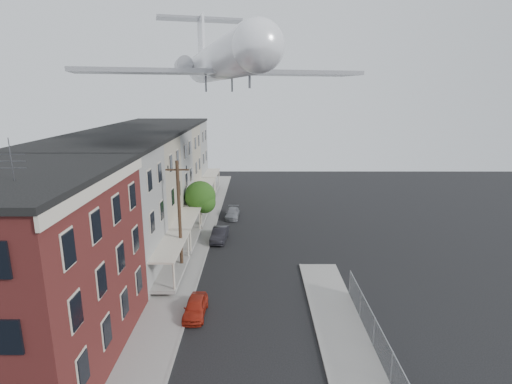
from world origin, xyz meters
TOP-DOWN VIEW (x-y plane):
  - sidewalk_left at (-5.50, 24.00)m, footprint 3.00×62.00m
  - sidewalk_right at (5.50, 6.00)m, footprint 3.00×26.00m
  - curb_left at (-4.05, 24.00)m, footprint 0.15×62.00m
  - curb_right at (4.05, 6.00)m, footprint 0.15×26.00m
  - corner_building at (-12.00, 7.00)m, footprint 10.31×12.30m
  - row_house_a at (-11.96, 16.50)m, footprint 11.98×7.00m
  - row_house_b at (-11.96, 23.50)m, footprint 11.98×7.00m
  - row_house_c at (-11.96, 30.50)m, footprint 11.98×7.00m
  - row_house_d at (-11.96, 37.50)m, footprint 11.98×7.00m
  - row_house_e at (-11.96, 44.50)m, footprint 11.98×7.00m
  - chainlink_fence at (7.00, 5.00)m, footprint 0.06×18.06m
  - utility_pole at (-5.60, 18.00)m, footprint 1.80×0.26m
  - street_tree at (-5.27, 27.92)m, footprint 3.22×3.20m
  - car_near at (-3.51, 11.36)m, footprint 1.41×3.39m
  - car_mid at (-3.17, 24.76)m, footprint 1.63×3.95m
  - car_far at (-2.36, 32.10)m, footprint 1.59×3.70m
  - airplane at (-2.61, 22.22)m, footprint 22.21×25.40m

SIDE VIEW (x-z plane):
  - sidewalk_left at x=-5.50m, z-range 0.00..0.12m
  - sidewalk_right at x=5.50m, z-range 0.00..0.12m
  - curb_left at x=-4.05m, z-range 0.00..0.14m
  - curb_right at x=4.05m, z-range 0.00..0.14m
  - car_far at x=-2.36m, z-range 0.00..1.06m
  - car_near at x=-3.51m, z-range 0.00..1.15m
  - car_mid at x=-3.17m, z-range 0.00..1.27m
  - chainlink_fence at x=7.00m, z-range 0.05..1.95m
  - street_tree at x=-5.27m, z-range 0.85..6.05m
  - utility_pole at x=-5.60m, z-range 0.17..9.17m
  - row_house_a at x=-11.96m, z-range -0.02..10.28m
  - row_house_b at x=-11.96m, z-range -0.02..10.28m
  - row_house_c at x=-11.96m, z-range -0.02..10.28m
  - row_house_d at x=-11.96m, z-range -0.02..10.28m
  - row_house_e at x=-11.96m, z-range -0.02..10.28m
  - corner_building at x=-12.00m, z-range -0.91..11.24m
  - airplane at x=-2.61m, z-range 12.80..20.13m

